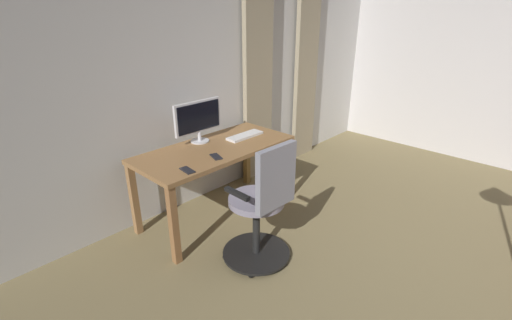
{
  "coord_description": "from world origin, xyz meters",
  "views": [
    {
      "loc": [
        2.56,
        0.11,
        1.92
      ],
      "look_at": [
        0.65,
        -1.69,
        0.8
      ],
      "focal_mm": 25.1,
      "sensor_mm": 36.0,
      "label": 1
    }
  ],
  "objects": [
    {
      "name": "ground_plane",
      "position": [
        0.0,
        0.0,
        0.0
      ],
      "size": [
        7.25,
        7.25,
        0.0
      ],
      "primitive_type": "plane",
      "color": "olive"
    },
    {
      "name": "curtain_left_panel",
      "position": [
        -1.34,
        -2.68,
        1.24
      ],
      "size": [
        0.42,
        0.06,
        2.48
      ],
      "primitive_type": "cube",
      "color": "tan",
      "rests_on": "ground"
    },
    {
      "name": "cell_phone_by_monitor",
      "position": [
        0.72,
        -2.1,
        0.73
      ],
      "size": [
        0.11,
        0.16,
        0.01
      ],
      "primitive_type": "cube",
      "rotation": [
        0.0,
        0.0,
        -0.32
      ],
      "color": "#232328",
      "rests_on": "desk"
    },
    {
      "name": "cell_phone_face_up",
      "position": [
        1.06,
        -2.05,
        0.73
      ],
      "size": [
        0.08,
        0.15,
        0.01
      ],
      "primitive_type": "cube",
      "rotation": [
        0.0,
        0.0,
        -0.11
      ],
      "color": "#232328",
      "rests_on": "desk"
    },
    {
      "name": "computer_keyboard",
      "position": [
        0.18,
        -2.3,
        0.74
      ],
      "size": [
        0.4,
        0.13,
        0.02
      ],
      "primitive_type": "cube",
      "color": "white",
      "rests_on": "desk"
    },
    {
      "name": "back_room_partition",
      "position": [
        0.0,
        -2.79,
        1.44
      ],
      "size": [
        5.52,
        0.1,
        2.88
      ],
      "primitive_type": "cube",
      "color": "silver",
      "rests_on": "ground"
    },
    {
      "name": "computer_monitor",
      "position": [
        0.57,
        -2.52,
        0.96
      ],
      "size": [
        0.52,
        0.18,
        0.4
      ],
      "color": "silver",
      "rests_on": "desk"
    },
    {
      "name": "office_chair",
      "position": [
        0.79,
        -1.5,
        0.49
      ],
      "size": [
        0.56,
        0.56,
        1.04
      ],
      "rotation": [
        0.0,
        0.0,
        3.11
      ],
      "color": "black",
      "rests_on": "ground"
    },
    {
      "name": "desk",
      "position": [
        0.57,
        -2.29,
        0.64
      ],
      "size": [
        1.51,
        0.69,
        0.73
      ],
      "color": "olive",
      "rests_on": "ground"
    },
    {
      "name": "curtain_right_panel",
      "position": [
        -0.42,
        -2.68,
        1.24
      ],
      "size": [
        0.43,
        0.06,
        2.48
      ],
      "primitive_type": "cube",
      "color": "tan",
      "rests_on": "ground"
    }
  ]
}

